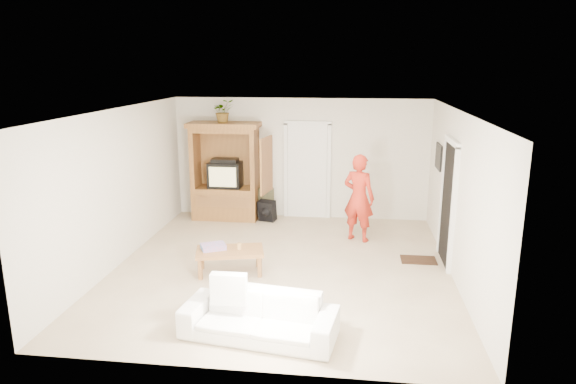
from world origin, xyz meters
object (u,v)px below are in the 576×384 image
(armoire, at_px, (227,178))
(man, at_px, (359,198))
(sofa, at_px, (259,316))
(coffee_table, at_px, (230,253))

(armoire, xyz_separation_m, man, (2.83, -1.11, -0.07))
(sofa, relative_size, coffee_table, 1.62)
(man, distance_m, sofa, 4.04)
(armoire, distance_m, coffee_table, 3.14)
(armoire, xyz_separation_m, sofa, (1.60, -4.92, -0.63))
(man, xyz_separation_m, sofa, (-1.23, -3.81, -0.56))
(sofa, bearing_deg, man, 80.43)
(armoire, bearing_deg, sofa, -71.95)
(sofa, bearing_deg, armoire, 116.39)
(armoire, height_order, coffee_table, armoire)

